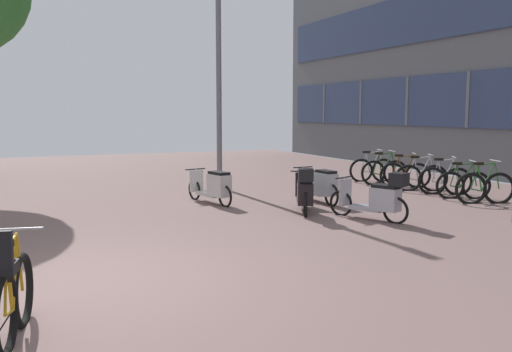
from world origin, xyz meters
TOP-DOWN VIEW (x-y plane):
  - ground at (1.43, 0.00)m, footprint 21.00×40.00m
  - bicycle_foreground at (-0.78, -1.38)m, footprint 0.78×1.37m
  - bicycle_rack_00 at (8.82, 2.35)m, footprint 1.31×0.57m
  - bicycle_rack_01 at (8.89, 3.05)m, footprint 1.17×0.64m
  - bicycle_rack_02 at (8.99, 3.76)m, footprint 1.15×0.76m
  - bicycle_rack_03 at (8.85, 4.46)m, footprint 1.26×0.67m
  - bicycle_rack_04 at (8.91, 5.17)m, footprint 1.22×0.74m
  - bicycle_rack_05 at (8.76, 5.87)m, footprint 1.33×0.51m
  - bicycle_rack_06 at (8.85, 6.57)m, footprint 1.32×0.55m
  - scooter_near at (5.47, 1.73)m, footprint 0.91×1.58m
  - scooter_mid at (5.52, 3.89)m, footprint 0.52×1.73m
  - scooter_far at (3.29, 4.72)m, footprint 0.70×1.72m
  - scooter_extra at (4.62, 3.00)m, footprint 0.99×1.64m
  - lamp_post at (4.30, 7.10)m, footprint 0.20×0.52m

SIDE VIEW (x-z plane):
  - ground at x=1.43m, z-range -0.09..0.04m
  - bicycle_rack_01 at x=8.89m, z-range -0.14..0.80m
  - bicycle_rack_04 at x=8.91m, z-range -0.14..0.82m
  - bicycle_rack_02 at x=8.99m, z-range -0.15..0.83m
  - bicycle_rack_06 at x=8.85m, z-range -0.14..0.83m
  - bicycle_rack_03 at x=8.85m, z-range -0.15..0.84m
  - bicycle_rack_05 at x=8.76m, z-range -0.15..0.84m
  - bicycle_rack_00 at x=8.82m, z-range -0.15..0.85m
  - scooter_far at x=3.29m, z-range 0.01..0.77m
  - bicycle_foreground at x=-0.78m, z-range -0.16..0.94m
  - scooter_mid at x=5.52m, z-range 0.01..0.79m
  - scooter_near at x=5.47m, z-range -0.05..0.91m
  - scooter_extra at x=4.62m, z-range -0.05..0.92m
  - lamp_post at x=4.30m, z-range 0.32..6.62m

